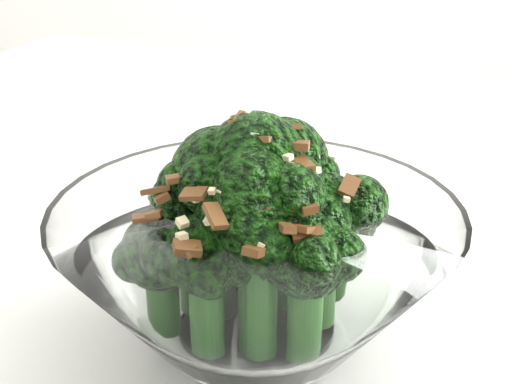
{
  "coord_description": "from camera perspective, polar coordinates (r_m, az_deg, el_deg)",
  "views": [
    {
      "loc": [
        0.02,
        -0.66,
        1.01
      ],
      "look_at": [
        0.02,
        -0.29,
        0.84
      ],
      "focal_mm": 55.0,
      "sensor_mm": 36.0,
      "label": 1
    }
  ],
  "objects": [
    {
      "name": "table",
      "position": [
        0.63,
        9.51,
        -7.44
      ],
      "size": [
        1.42,
        1.2,
        0.75
      ],
      "color": "white",
      "rests_on": "ground"
    },
    {
      "name": "broccoli_dish",
      "position": [
        0.43,
        -0.04,
        -4.84
      ],
      "size": [
        0.22,
        0.22,
        0.14
      ],
      "color": "white",
      "rests_on": "table"
    }
  ]
}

